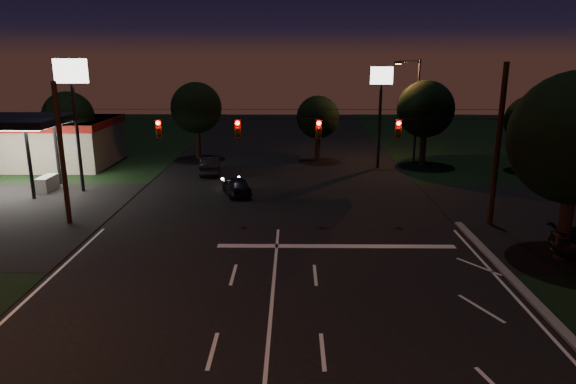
{
  "coord_description": "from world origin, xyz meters",
  "views": [
    {
      "loc": [
        0.83,
        -12.8,
        9.37
      ],
      "look_at": [
        0.57,
        10.88,
        3.0
      ],
      "focal_mm": 32.0,
      "sensor_mm": 36.0,
      "label": 1
    }
  ],
  "objects_px": {
    "tree_right_near": "(576,139)",
    "car_oncoming_b": "(210,165)",
    "utility_pole_right": "(489,225)",
    "car_oncoming_a": "(237,185)"
  },
  "relations": [
    {
      "from": "tree_right_near",
      "to": "car_oncoming_a",
      "type": "bearing_deg",
      "value": 146.0
    },
    {
      "from": "utility_pole_right",
      "to": "car_oncoming_a",
      "type": "height_order",
      "value": "utility_pole_right"
    },
    {
      "from": "tree_right_near",
      "to": "car_oncoming_b",
      "type": "relative_size",
      "value": 2.04
    },
    {
      "from": "utility_pole_right",
      "to": "car_oncoming_b",
      "type": "bearing_deg",
      "value": 144.61
    },
    {
      "from": "car_oncoming_a",
      "to": "car_oncoming_b",
      "type": "height_order",
      "value": "car_oncoming_b"
    },
    {
      "from": "tree_right_near",
      "to": "car_oncoming_b",
      "type": "distance_m",
      "value": 26.66
    },
    {
      "from": "utility_pole_right",
      "to": "tree_right_near",
      "type": "xyz_separation_m",
      "value": [
        1.53,
        -4.83,
        5.68
      ]
    },
    {
      "from": "tree_right_near",
      "to": "car_oncoming_a",
      "type": "distance_m",
      "value": 20.65
    },
    {
      "from": "tree_right_near",
      "to": "utility_pole_right",
      "type": "bearing_deg",
      "value": 107.53
    },
    {
      "from": "tree_right_near",
      "to": "car_oncoming_b",
      "type": "xyz_separation_m",
      "value": [
        -19.44,
        17.56,
        -4.97
      ]
    }
  ]
}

